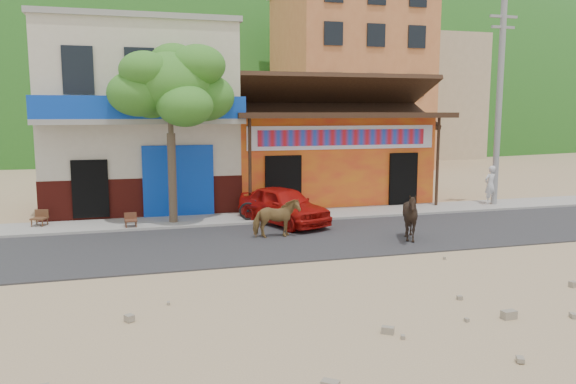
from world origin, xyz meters
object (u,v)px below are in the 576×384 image
(cow_tan, at_px, (276,218))
(cafe_chair_right, at_px, (131,214))
(cow_dark, at_px, (411,216))
(cafe_chair_left, at_px, (39,211))
(utility_pole, at_px, (499,104))
(red_car, at_px, (283,205))
(pedestrian, at_px, (490,185))
(tree, at_px, (171,133))
(scooter, at_px, (265,206))

(cow_tan, height_order, cafe_chair_right, cow_tan)
(cow_dark, relative_size, cafe_chair_left, 1.53)
(cow_tan, bearing_deg, utility_pole, -74.24)
(red_car, height_order, pedestrian, pedestrian)
(tree, height_order, cow_dark, tree)
(tree, bearing_deg, cow_tan, -46.04)
(red_car, relative_size, cafe_chair_right, 4.48)
(utility_pole, bearing_deg, cafe_chair_left, 178.90)
(tree, height_order, cafe_chair_left, tree)
(cow_tan, relative_size, cafe_chair_right, 1.65)
(cow_dark, xyz_separation_m, red_car, (-2.96, 3.45, -0.09))
(tree, xyz_separation_m, cafe_chair_left, (-4.29, 0.53, -2.52))
(utility_pole, distance_m, cow_dark, 8.47)
(cow_tan, bearing_deg, scooter, -7.74)
(cafe_chair_right, bearing_deg, scooter, -2.63)
(scooter, height_order, cafe_chair_left, scooter)
(cow_tan, relative_size, cafe_chair_left, 1.46)
(pedestrian, xyz_separation_m, cafe_chair_left, (-16.89, 0.32, -0.30))
(cow_dark, distance_m, cafe_chair_left, 11.93)
(cow_tan, height_order, cafe_chair_left, cow_tan)
(utility_pole, height_order, cafe_chair_left, utility_pole)
(utility_pole, relative_size, cafe_chair_right, 9.48)
(cow_tan, xyz_separation_m, cafe_chair_right, (-4.24, 2.45, -0.09))
(cow_tan, bearing_deg, tree, 42.17)
(tree, bearing_deg, red_car, -15.52)
(pedestrian, relative_size, cafe_chair_left, 1.63)
(cow_dark, height_order, cafe_chair_left, cow_dark)
(pedestrian, bearing_deg, cafe_chair_left, -11.45)
(utility_pole, height_order, cafe_chair_right, utility_pole)
(pedestrian, relative_size, cafe_chair_right, 1.85)
(pedestrian, bearing_deg, cow_tan, 7.57)
(cow_tan, bearing_deg, pedestrian, -73.86)
(pedestrian, xyz_separation_m, cafe_chair_right, (-14.00, -0.71, -0.36))
(cafe_chair_left, bearing_deg, red_car, 6.59)
(pedestrian, bearing_deg, utility_pole, 167.23)
(red_car, bearing_deg, scooter, 112.99)
(cow_dark, bearing_deg, pedestrian, 103.73)
(cafe_chair_right, bearing_deg, cow_dark, -29.01)
(utility_pole, xyz_separation_m, cow_dark, (-6.24, -4.65, -3.35))
(cow_dark, distance_m, cafe_chair_right, 8.88)
(red_car, height_order, scooter, red_car)
(cow_dark, height_order, red_car, cow_dark)
(cow_dark, bearing_deg, red_car, -163.26)
(tree, relative_size, cafe_chair_left, 6.26)
(cafe_chair_left, bearing_deg, cafe_chair_right, -2.04)
(cow_dark, bearing_deg, scooter, -162.67)
(red_car, xyz_separation_m, cafe_chair_right, (-5.00, 0.50, -0.14))
(red_car, bearing_deg, pedestrian, -14.36)
(red_car, bearing_deg, utility_pole, -14.58)
(scooter, bearing_deg, cafe_chair_left, 92.07)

